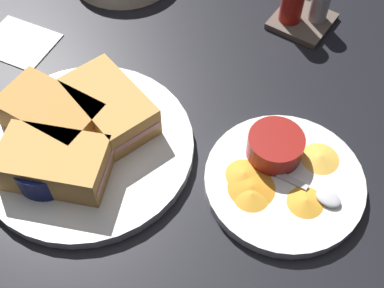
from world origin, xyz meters
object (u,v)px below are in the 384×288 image
ramekin_dark_sauce (44,165)px  spoon_by_gravy_ramekin (318,194)px  sandwich_half_near (110,106)px  sandwich_half_far (52,115)px  spoon_by_dark_ramekin (76,139)px  plate_chips_companion (284,181)px  sandwich_half_extra (54,163)px  ramekin_light_gravy (275,145)px  condiment_caddy (302,7)px  plate_sandwich_main (87,147)px

ramekin_dark_sauce → spoon_by_gravy_ramekin: bearing=29.3°
sandwich_half_near → sandwich_half_far: size_ratio=1.08×
spoon_by_dark_ramekin → plate_chips_companion: bearing=22.3°
sandwich_half_extra → ramekin_dark_sauce: sandwich_half_extra is taller
plate_chips_companion → ramekin_light_gravy: (-3.05, 2.54, 2.58)cm
sandwich_half_far → spoon_by_dark_ramekin: (4.05, -0.27, -2.04)cm
sandwich_half_extra → ramekin_dark_sauce: 1.38cm
sandwich_half_extra → condiment_caddy: size_ratio=1.57×
spoon_by_dark_ramekin → plate_chips_companion: (25.56, 10.50, -1.16)cm
ramekin_dark_sauce → spoon_by_dark_ramekin: size_ratio=0.79×
sandwich_half_far → spoon_by_dark_ramekin: bearing=-3.8°
sandwich_half_extra → ramekin_light_gravy: (21.05, 18.08, -0.62)cm
ramekin_dark_sauce → ramekin_light_gravy: (22.04, 19.01, -0.35)cm
spoon_by_dark_ramekin → spoon_by_gravy_ramekin: 31.87cm
plate_sandwich_main → spoon_by_gravy_ramekin: spoon_by_gravy_ramekin is taller
spoon_by_dark_ramekin → condiment_caddy: 41.23cm
spoon_by_dark_ramekin → sandwich_half_near: bearing=77.7°
sandwich_half_near → spoon_by_gravy_ramekin: (28.79, 4.87, -2.04)cm
spoon_by_gravy_ramekin → condiment_caddy: size_ratio=1.04×
sandwich_half_extra → ramekin_dark_sauce: size_ratio=1.90×
plate_sandwich_main → sandwich_half_far: bearing=-179.0°
plate_sandwich_main → ramekin_light_gravy: 24.79cm
spoon_by_dark_ramekin → plate_chips_companion: 27.65cm
sandwich_half_near → condiment_caddy: bearing=70.5°
plate_sandwich_main → condiment_caddy: 40.54cm
sandwich_half_far → spoon_by_gravy_ramekin: (34.10, 10.37, -2.04)cm
sandwich_half_near → sandwich_half_extra: 10.81cm
ramekin_dark_sauce → sandwich_half_far: bearing=125.9°
sandwich_half_near → spoon_by_gravy_ramekin: size_ratio=1.49×
sandwich_half_near → plate_chips_companion: sandwich_half_near is taller
spoon_by_gravy_ramekin → plate_sandwich_main: bearing=-160.3°
spoon_by_dark_ramekin → ramekin_light_gravy: 26.05cm
sandwich_half_far → plate_chips_companion: (29.61, 10.23, -3.20)cm
plate_sandwich_main → ramekin_dark_sauce: size_ratio=3.62×
sandwich_half_near → plate_sandwich_main: bearing=-89.0°
sandwich_half_extra → condiment_caddy: bearing=75.3°
sandwich_half_far → ramekin_light_gravy: (26.55, 12.77, -0.62)cm
sandwich_half_extra → plate_chips_companion: (24.11, 15.53, -3.20)cm
spoon_by_dark_ramekin → spoon_by_gravy_ramekin: same height
plate_sandwich_main → plate_chips_companion: same height
sandwich_half_near → spoon_by_gravy_ramekin: sandwich_half_near is taller
sandwich_half_far → ramekin_light_gravy: 29.47cm
ramekin_light_gravy → sandwich_half_near: bearing=-161.1°
ramekin_dark_sauce → spoon_by_dark_ramekin: bearing=94.5°
plate_sandwich_main → ramekin_dark_sauce: bearing=-98.0°
sandwich_half_extra → ramekin_dark_sauce: bearing=-136.5°
plate_sandwich_main → condiment_caddy: condiment_caddy is taller
sandwich_half_far → sandwich_half_near: bearing=46.0°
sandwich_half_extra → ramekin_light_gravy: 27.76cm
sandwich_half_near → sandwich_half_far: bearing=-134.0°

